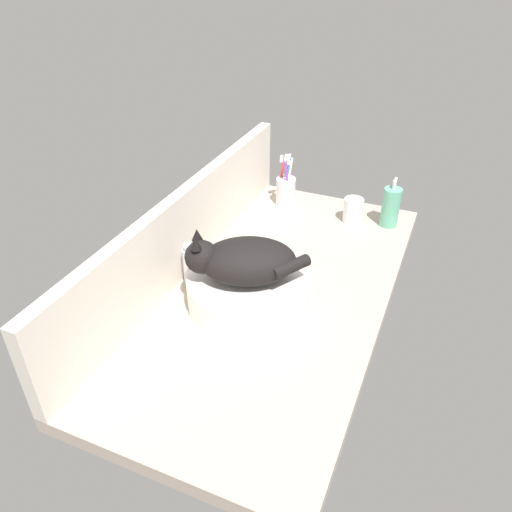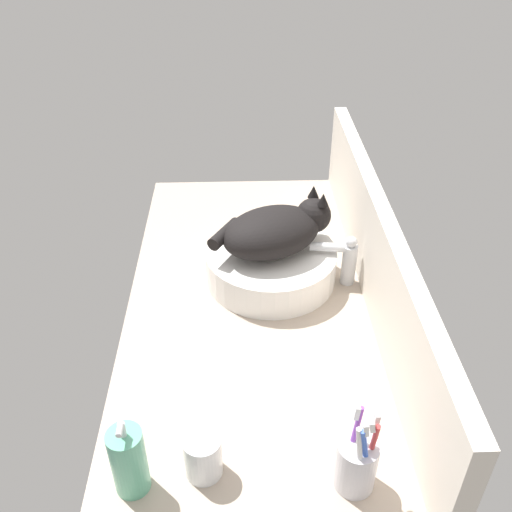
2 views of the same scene
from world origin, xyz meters
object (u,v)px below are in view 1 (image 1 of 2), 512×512
faucet (192,262)px  sink_basin (248,291)px  cat (243,260)px  soap_dispenser (391,207)px  water_glass (353,212)px  toothbrush_cup (286,190)px

faucet → sink_basin: bearing=-96.9°
cat → faucet: 18.55cm
sink_basin → soap_dispenser: soap_dispenser is taller
sink_basin → cat: size_ratio=1.07×
faucet → water_glass: bearing=-31.8°
soap_dispenser → sink_basin: bearing=155.1°
water_glass → cat: bearing=164.0°
sink_basin → soap_dispenser: 63.85cm
soap_dispenser → water_glass: soap_dispenser is taller
sink_basin → cat: cat is taller
cat → soap_dispenser: (58.50, -28.08, -7.26)cm
toothbrush_cup → soap_dispenser: bearing=-91.3°
faucet → soap_dispenser: 71.62cm
soap_dispenser → water_glass: (-2.41, 12.03, -3.12)cm
faucet → water_glass: faucet is taller
soap_dispenser → toothbrush_cup: bearing=88.7°
soap_dispenser → cat: bearing=154.4°
sink_basin → faucet: (2.19, 18.19, 3.08)cm
sink_basin → soap_dispenser: (57.85, -26.88, 2.72)cm
faucet → toothbrush_cup: bearing=-7.2°
sink_basin → water_glass: water_glass is taller
faucet → toothbrush_cup: size_ratio=0.73×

